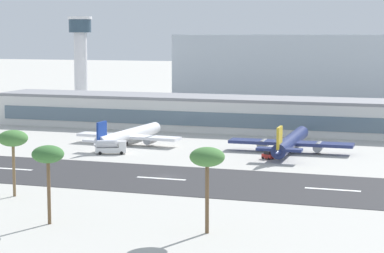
{
  "coord_description": "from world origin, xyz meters",
  "views": [
    {
      "loc": [
        58.75,
        -160.72,
        33.4
      ],
      "look_at": [
        -6.83,
        40.41,
        6.76
      ],
      "focal_mm": 68.95,
      "sensor_mm": 36.0,
      "label": 1
    }
  ],
  "objects": [
    {
      "name": "control_tower",
      "position": [
        -89.04,
        133.84,
        24.73
      ],
      "size": [
        10.6,
        10.6,
        40.94
      ],
      "color": "silver",
      "rests_on": "ground_plane"
    },
    {
      "name": "palm_tree_0",
      "position": [
        -22.54,
        -30.01,
        11.94
      ],
      "size": [
        6.15,
        6.15,
        13.84
      ],
      "color": "brown",
      "rests_on": "ground_plane"
    },
    {
      "name": "palm_tree_2",
      "position": [
        23.63,
        -44.86,
        12.75
      ],
      "size": [
        5.92,
        5.92,
        14.68
      ],
      "color": "brown",
      "rests_on": "ground_plane"
    },
    {
      "name": "distant_hotel_block",
      "position": [
        1.24,
        200.39,
        16.53
      ],
      "size": [
        131.97,
        29.83,
        33.07
      ],
      "primitive_type": "cube",
      "color": "#A8B2BC",
      "rests_on": "ground_plane"
    },
    {
      "name": "runway_centreline_dash_3",
      "position": [
        -40.06,
        -3.21,
        0.09
      ],
      "size": [
        12.0,
        1.2,
        0.01
      ],
      "primitive_type": "cube",
      "color": "white",
      "rests_on": "runway_strip"
    },
    {
      "name": "palm_tree_3",
      "position": [
        -4.64,
        -47.66,
        12.21
      ],
      "size": [
        5.66,
        5.66,
        14.06
      ],
      "color": "brown",
      "rests_on": "ground_plane"
    },
    {
      "name": "runway_strip",
      "position": [
        0.0,
        -3.21,
        0.04
      ],
      "size": [
        800.0,
        32.54,
        0.08
      ],
      "primitive_type": "cube",
      "color": "#2D2D30",
      "rests_on": "ground_plane"
    },
    {
      "name": "airliner_navy_tail_gate_0",
      "position": [
        -28.24,
        42.63,
        2.83
      ],
      "size": [
        33.3,
        42.5,
        8.87
      ],
      "rotation": [
        0.0,
        0.0,
        1.5
      ],
      "color": "white",
      "rests_on": "ground_plane"
    },
    {
      "name": "service_fuel_truck_1",
      "position": [
        -25.91,
        25.82,
        2.03
      ],
      "size": [
        8.86,
        5.5,
        3.95
      ],
      "rotation": [
        0.0,
        0.0,
        0.37
      ],
      "color": "white",
      "rests_on": "ground_plane"
    },
    {
      "name": "runway_centreline_dash_5",
      "position": [
        39.31,
        -3.21,
        0.09
      ],
      "size": [
        12.0,
        1.2,
        0.01
      ],
      "primitive_type": "cube",
      "color": "white",
      "rests_on": "runway_strip"
    },
    {
      "name": "runway_centreline_dash_4",
      "position": [
        -0.15,
        -3.21,
        0.09
      ],
      "size": [
        12.0,
        1.2,
        0.01
      ],
      "primitive_type": "cube",
      "color": "white",
      "rests_on": "runway_strip"
    },
    {
      "name": "terminal_building",
      "position": [
        -3.69,
        85.76,
        5.83
      ],
      "size": [
        181.57,
        21.75,
        11.66
      ],
      "color": "silver",
      "rests_on": "ground_plane"
    },
    {
      "name": "airliner_gold_tail_gate_1",
      "position": [
        21.37,
        43.18,
        3.02
      ],
      "size": [
        35.23,
        45.35,
        9.46
      ],
      "rotation": [
        0.0,
        0.0,
        1.59
      ],
      "color": "navy",
      "rests_on": "ground_plane"
    },
    {
      "name": "ground_plane",
      "position": [
        0.0,
        0.0,
        0.0
      ],
      "size": [
        1400.0,
        1400.0,
        0.0
      ],
      "primitive_type": "plane",
      "color": "#B2AFA8"
    },
    {
      "name": "service_baggage_tug_0",
      "position": [
        17.61,
        31.16,
        1.05
      ],
      "size": [
        3.57,
        3.08,
        2.2
      ],
      "rotation": [
        0.0,
        0.0,
        2.6
      ],
      "color": "#B2231E",
      "rests_on": "ground_plane"
    }
  ]
}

